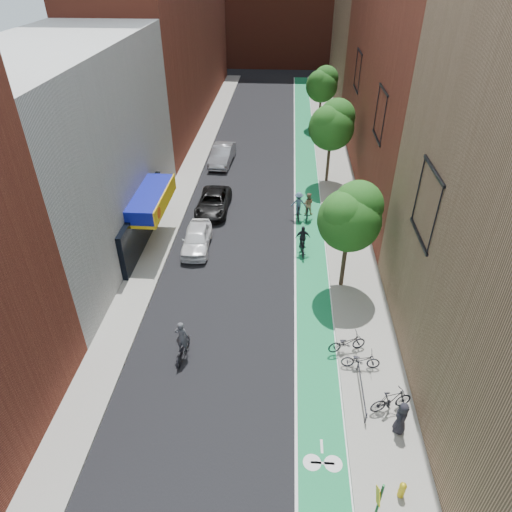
% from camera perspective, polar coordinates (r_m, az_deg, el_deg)
% --- Properties ---
extents(ground, '(160.00, 160.00, 0.00)m').
position_cam_1_polar(ground, '(19.74, -4.34, -21.27)').
color(ground, black).
rests_on(ground, ground).
extents(bike_lane, '(2.00, 68.00, 0.01)m').
position_cam_1_polar(bike_lane, '(40.44, 6.30, 10.45)').
color(bike_lane, '#157645').
rests_on(bike_lane, ground).
extents(sidewalk_left, '(2.00, 68.00, 0.15)m').
position_cam_1_polar(sidewalk_left, '(41.18, -7.98, 10.88)').
color(sidewalk_left, gray).
rests_on(sidewalk_left, ground).
extents(sidewalk_right, '(3.00, 68.00, 0.15)m').
position_cam_1_polar(sidewalk_right, '(40.60, 9.88, 10.35)').
color(sidewalk_right, gray).
rests_on(sidewalk_right, ground).
extents(building_left_white, '(8.00, 20.00, 12.00)m').
position_cam_1_polar(building_left_white, '(30.03, -22.84, 11.71)').
color(building_left_white, silver).
rests_on(building_left_white, ground).
extents(building_left_far_red, '(8.00, 36.00, 22.00)m').
position_cam_1_polar(building_left_far_red, '(54.84, -11.37, 28.30)').
color(building_left_far_red, maroon).
rests_on(building_left_far_red, ground).
extents(building_right_mid_red, '(8.00, 28.00, 22.00)m').
position_cam_1_polar(building_right_mid_red, '(38.63, 20.58, 24.63)').
color(building_right_mid_red, maroon).
rests_on(building_right_mid_red, ground).
extents(building_right_far_tan, '(8.00, 20.00, 18.00)m').
position_cam_1_polar(building_right_far_tan, '(62.20, 14.57, 26.72)').
color(building_right_far_tan, '#8C6B4C').
rests_on(building_right_far_tan, ground).
extents(tree_near, '(3.40, 3.36, 6.42)m').
position_cam_1_polar(tree_near, '(24.25, 11.75, 4.99)').
color(tree_near, '#332619').
rests_on(tree_near, ground).
extents(tree_mid, '(3.55, 3.53, 6.74)m').
position_cam_1_polar(tree_mid, '(36.97, 9.51, 15.99)').
color(tree_mid, '#332619').
rests_on(tree_mid, ground).
extents(tree_far, '(3.30, 3.25, 6.21)m').
position_cam_1_polar(tree_far, '(50.51, 8.29, 20.57)').
color(tree_far, '#332619').
rests_on(tree_far, ground).
extents(sign_pole, '(0.13, 0.71, 3.00)m').
position_cam_1_polar(sign_pole, '(16.57, 14.84, -28.17)').
color(sign_pole, '#194C26').
rests_on(sign_pole, sidewalk_right).
extents(parked_car_white, '(1.88, 4.29, 1.44)m').
position_cam_1_polar(parked_car_white, '(29.45, -7.42, 2.19)').
color(parked_car_white, white).
rests_on(parked_car_white, ground).
extents(parked_car_black, '(2.30, 4.88, 1.35)m').
position_cam_1_polar(parked_car_black, '(33.75, -5.36, 6.70)').
color(parked_car_black, black).
rests_on(parked_car_black, ground).
extents(parked_car_silver, '(2.03, 5.00, 1.61)m').
position_cam_1_polar(parked_car_silver, '(41.71, -4.25, 12.52)').
color(parked_car_silver, '#989AA0').
rests_on(parked_car_silver, ground).
extents(cyclist_lead, '(0.85, 1.93, 2.09)m').
position_cam_1_polar(cyclist_lead, '(22.08, -9.19, -11.05)').
color(cyclist_lead, black).
rests_on(cyclist_lead, ground).
extents(cyclist_lane_near, '(0.85, 1.72, 1.98)m').
position_cam_1_polar(cyclist_lane_near, '(32.66, 6.47, 5.94)').
color(cyclist_lane_near, black).
rests_on(cyclist_lane_near, ground).
extents(cyclist_lane_mid, '(0.95, 1.93, 1.93)m').
position_cam_1_polar(cyclist_lane_mid, '(28.85, 5.83, 1.51)').
color(cyclist_lane_mid, black).
rests_on(cyclist_lane_mid, ground).
extents(cyclist_lane_far, '(1.09, 1.85, 2.00)m').
position_cam_1_polar(cyclist_lane_far, '(32.66, 5.32, 6.08)').
color(cyclist_lane_far, black).
rests_on(cyclist_lane_far, ground).
extents(parked_bike_near, '(1.97, 1.16, 0.98)m').
position_cam_1_polar(parked_bike_near, '(22.46, 11.29, -10.58)').
color(parked_bike_near, black).
rests_on(parked_bike_near, sidewalk_right).
extents(parked_bike_mid, '(1.93, 1.09, 1.12)m').
position_cam_1_polar(parked_bike_mid, '(20.53, 16.56, -16.90)').
color(parked_bike_mid, black).
rests_on(parked_bike_mid, sidewalk_right).
extents(parked_bike_far, '(1.76, 0.63, 0.92)m').
position_cam_1_polar(parked_bike_far, '(21.86, 12.95, -12.53)').
color(parked_bike_far, black).
rests_on(parked_bike_far, sidewalk_right).
extents(pedestrian, '(0.74, 0.89, 1.56)m').
position_cam_1_polar(pedestrian, '(19.81, 17.71, -18.71)').
color(pedestrian, black).
rests_on(pedestrian, sidewalk_right).
extents(fire_hydrant, '(0.25, 0.25, 0.73)m').
position_cam_1_polar(fire_hydrant, '(18.61, 17.80, -26.02)').
color(fire_hydrant, gold).
rests_on(fire_hydrant, sidewalk_right).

